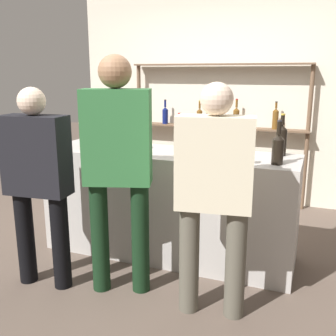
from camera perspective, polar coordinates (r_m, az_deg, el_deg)
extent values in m
plane|color=brown|center=(3.76, 0.00, -12.20)|extent=(16.00, 16.00, 0.00)
cube|color=#B7B2AD|center=(3.58, 0.00, -5.25)|extent=(2.25, 0.64, 0.96)
cube|color=beige|center=(5.23, 7.79, 10.92)|extent=(3.85, 0.12, 2.80)
cylinder|color=brown|center=(5.47, -4.15, 5.61)|extent=(0.05, 0.05, 1.75)
cylinder|color=brown|center=(4.96, 19.56, 4.00)|extent=(0.05, 0.05, 1.75)
cube|color=brown|center=(5.05, 7.42, 14.70)|extent=(2.25, 0.18, 0.02)
cube|color=brown|center=(5.09, 7.15, 5.92)|extent=(2.25, 0.18, 0.02)
cylinder|color=#0F1956|center=(5.30, -0.41, 7.45)|extent=(0.08, 0.08, 0.19)
cone|color=#0F1956|center=(5.29, -0.41, 8.64)|extent=(0.08, 0.08, 0.03)
cylinder|color=#0F1956|center=(5.28, -0.41, 9.30)|extent=(0.03, 0.03, 0.09)
cylinder|color=black|center=(5.28, -0.41, 9.85)|extent=(0.03, 0.03, 0.01)
cylinder|color=brown|center=(5.14, 4.59, 7.21)|extent=(0.07, 0.07, 0.19)
cone|color=brown|center=(5.13, 4.61, 8.42)|extent=(0.07, 0.07, 0.03)
cylinder|color=brown|center=(5.12, 4.62, 9.11)|extent=(0.03, 0.03, 0.09)
cylinder|color=gold|center=(5.12, 4.63, 9.68)|extent=(0.03, 0.03, 0.01)
cylinder|color=brown|center=(5.02, 9.85, 7.05)|extent=(0.08, 0.08, 0.21)
cone|color=brown|center=(5.01, 9.91, 8.44)|extent=(0.08, 0.08, 0.03)
cylinder|color=brown|center=(5.01, 9.94, 9.18)|extent=(0.03, 0.03, 0.10)
cylinder|color=maroon|center=(5.00, 9.96, 9.80)|extent=(0.03, 0.03, 0.01)
cylinder|color=brown|center=(4.95, 15.31, 6.71)|extent=(0.07, 0.07, 0.22)
cone|color=brown|center=(4.94, 15.40, 8.14)|extent=(0.07, 0.07, 0.03)
cylinder|color=brown|center=(4.94, 15.44, 8.74)|extent=(0.03, 0.03, 0.07)
cylinder|color=black|center=(4.93, 15.47, 9.23)|extent=(0.03, 0.03, 0.01)
cylinder|color=brown|center=(3.45, -8.98, 3.95)|extent=(0.08, 0.08, 0.21)
cone|color=brown|center=(3.43, -9.05, 5.98)|extent=(0.08, 0.08, 0.04)
cylinder|color=brown|center=(3.43, -9.10, 7.07)|extent=(0.03, 0.03, 0.10)
cylinder|color=maroon|center=(3.42, -9.13, 7.96)|extent=(0.03, 0.03, 0.01)
cylinder|color=black|center=(3.08, 15.62, 2.24)|extent=(0.09, 0.09, 0.19)
cone|color=black|center=(3.06, 15.76, 4.35)|extent=(0.09, 0.09, 0.04)
cylinder|color=black|center=(3.05, 15.85, 5.60)|extent=(0.03, 0.03, 0.10)
cylinder|color=#232328|center=(3.05, 15.91, 6.60)|extent=(0.04, 0.04, 0.01)
cylinder|color=black|center=(3.58, 1.70, 4.31)|extent=(0.08, 0.08, 0.19)
cone|color=black|center=(3.57, 1.71, 6.15)|extent=(0.08, 0.08, 0.04)
cylinder|color=black|center=(3.56, 1.72, 7.13)|extent=(0.03, 0.03, 0.08)
cylinder|color=maroon|center=(3.55, 1.72, 7.90)|extent=(0.03, 0.03, 0.01)
cylinder|color=black|center=(3.42, 16.10, 3.55)|extent=(0.09, 0.09, 0.22)
cone|color=black|center=(3.40, 16.24, 5.70)|extent=(0.09, 0.09, 0.04)
cylinder|color=black|center=(3.39, 16.31, 6.70)|extent=(0.03, 0.03, 0.08)
cylinder|color=gold|center=(3.39, 16.36, 7.48)|extent=(0.03, 0.03, 0.01)
cylinder|color=silver|center=(3.07, 11.61, 0.63)|extent=(0.06, 0.06, 0.00)
cylinder|color=silver|center=(3.06, 11.64, 1.36)|extent=(0.01, 0.01, 0.08)
cone|color=silver|center=(3.05, 11.71, 2.72)|extent=(0.09, 0.09, 0.07)
cylinder|color=#846647|center=(3.80, -11.33, 4.78)|extent=(0.19, 0.19, 0.22)
cylinder|color=#846647|center=(3.78, -11.41, 6.48)|extent=(0.20, 0.20, 0.01)
cylinder|color=silver|center=(3.57, -4.73, 3.80)|extent=(0.11, 0.11, 0.14)
sphere|color=tan|center=(3.57, -5.44, 3.42)|extent=(0.02, 0.02, 0.02)
sphere|color=tan|center=(3.58, -5.20, 3.57)|extent=(0.02, 0.02, 0.02)
sphere|color=tan|center=(3.54, -5.05, 3.59)|extent=(0.02, 0.02, 0.02)
sphere|color=tan|center=(3.60, -4.71, 3.17)|extent=(0.02, 0.02, 0.02)
sphere|color=tan|center=(3.59, -4.60, 3.07)|extent=(0.02, 0.02, 0.02)
sphere|color=tan|center=(3.60, -5.19, 3.48)|extent=(0.02, 0.02, 0.02)
sphere|color=tan|center=(3.59, -4.75, 3.86)|extent=(0.02, 0.02, 0.02)
sphere|color=tan|center=(3.57, -5.11, 3.50)|extent=(0.02, 0.02, 0.02)
cylinder|color=black|center=(3.19, -15.32, -10.29)|extent=(0.14, 0.14, 0.75)
cylinder|color=black|center=(3.35, -19.97, -9.43)|extent=(0.14, 0.14, 0.75)
cube|color=black|center=(3.07, -18.61, 1.73)|extent=(0.51, 0.26, 0.59)
sphere|color=beige|center=(3.02, -19.19, 9.15)|extent=(0.20, 0.20, 0.20)
cylinder|color=black|center=(3.01, -4.03, -10.13)|extent=(0.13, 0.13, 0.86)
cylinder|color=black|center=(3.07, -9.85, -9.88)|extent=(0.13, 0.13, 0.86)
cube|color=#2D6B38|center=(2.82, -7.42, 4.43)|extent=(0.52, 0.35, 0.68)
sphere|color=#936B4C|center=(2.78, -7.71, 13.72)|extent=(0.23, 0.23, 0.23)
cylinder|color=#575347|center=(2.77, 9.75, -13.58)|extent=(0.14, 0.14, 0.77)
cylinder|color=#575347|center=(2.80, 3.08, -13.10)|extent=(0.14, 0.14, 0.77)
cube|color=beige|center=(2.54, 6.81, 0.66)|extent=(0.52, 0.29, 0.61)
sphere|color=beige|center=(2.48, 7.08, 9.92)|extent=(0.21, 0.21, 0.21)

